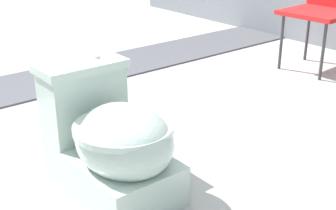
{
  "coord_description": "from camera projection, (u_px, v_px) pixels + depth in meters",
  "views": [
    {
      "loc": [
        1.68,
        -0.87,
        1.08
      ],
      "look_at": [
        0.22,
        0.32,
        0.3
      ],
      "focal_mm": 50.0,
      "sensor_mm": 36.0,
      "label": 1
    }
  ],
  "objects": [
    {
      "name": "toilet",
      "position": [
        111.0,
        141.0,
        1.89
      ],
      "size": [
        0.63,
        0.39,
        0.52
      ],
      "rotation": [
        0.0,
        0.0,
        -0.01
      ],
      "color": "#B2C6B7",
      "rests_on": "ground"
    },
    {
      "name": "ground_plane",
      "position": [
        83.0,
        169.0,
        2.12
      ],
      "size": [
        14.0,
        14.0,
        0.0
      ],
      "primitive_type": "plane",
      "color": "#A8A59E"
    },
    {
      "name": "gravel_strip",
      "position": [
        60.0,
        78.0,
        3.28
      ],
      "size": [
        0.56,
        8.0,
        0.01
      ],
      "primitive_type": "cube",
      "color": "#4C4C51",
      "rests_on": "ground"
    }
  ]
}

